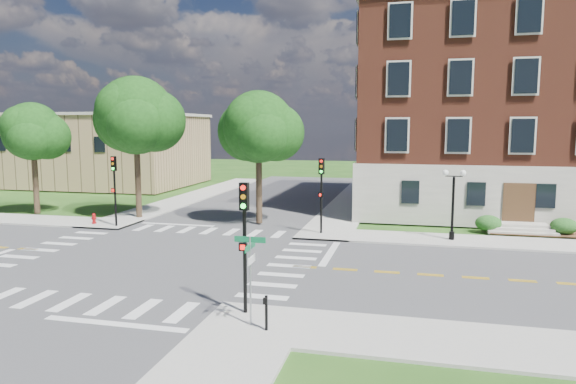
% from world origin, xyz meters
% --- Properties ---
extents(ground, '(160.00, 160.00, 0.00)m').
position_xyz_m(ground, '(0.00, 0.00, 0.00)').
color(ground, '#204814').
rests_on(ground, ground).
extents(road_ew, '(90.00, 12.00, 0.01)m').
position_xyz_m(road_ew, '(0.00, 0.00, 0.01)').
color(road_ew, '#3D3D3F').
rests_on(road_ew, ground).
extents(road_ns, '(12.00, 90.00, 0.01)m').
position_xyz_m(road_ns, '(0.00, 0.00, 0.01)').
color(road_ns, '#3D3D3F').
rests_on(road_ns, ground).
extents(sidewalk_ne, '(34.00, 34.00, 0.12)m').
position_xyz_m(sidewalk_ne, '(15.38, 15.38, 0.06)').
color(sidewalk_ne, '#9E9B93').
rests_on(sidewalk_ne, ground).
extents(sidewalk_nw, '(34.00, 34.00, 0.12)m').
position_xyz_m(sidewalk_nw, '(-15.38, 15.38, 0.06)').
color(sidewalk_nw, '#9E9B93').
rests_on(sidewalk_nw, ground).
extents(crosswalk_east, '(2.20, 10.20, 0.02)m').
position_xyz_m(crosswalk_east, '(7.20, 0.00, 0.00)').
color(crosswalk_east, silver).
rests_on(crosswalk_east, ground).
extents(stop_bar_east, '(0.40, 5.50, 0.00)m').
position_xyz_m(stop_bar_east, '(8.80, 3.00, 0.00)').
color(stop_bar_east, silver).
rests_on(stop_bar_east, ground).
extents(main_building, '(30.60, 22.40, 16.50)m').
position_xyz_m(main_building, '(24.00, 21.99, 8.34)').
color(main_building, '#A19C8E').
rests_on(main_building, ground).
extents(secondary_building, '(20.40, 15.40, 8.30)m').
position_xyz_m(secondary_building, '(-22.00, 30.00, 4.28)').
color(secondary_building, '#9E7F57').
rests_on(secondary_building, ground).
extents(tree_b, '(4.46, 4.46, 8.66)m').
position_xyz_m(tree_b, '(-15.53, 9.98, 6.51)').
color(tree_b, '#2F2117').
rests_on(tree_b, ground).
extents(tree_c, '(5.77, 5.77, 10.50)m').
position_xyz_m(tree_c, '(-6.93, 10.43, 7.71)').
color(tree_c, '#2F2117').
rests_on(tree_c, ground).
extents(tree_d, '(5.03, 5.03, 9.29)m').
position_xyz_m(tree_d, '(2.61, 10.24, 6.86)').
color(tree_d, '#2F2117').
rests_on(tree_d, ground).
extents(traffic_signal_se, '(0.33, 0.37, 4.80)m').
position_xyz_m(traffic_signal_se, '(7.19, -6.93, 3.19)').
color(traffic_signal_se, black).
rests_on(traffic_signal_se, ground).
extents(traffic_signal_ne, '(0.38, 0.46, 4.80)m').
position_xyz_m(traffic_signal_ne, '(7.48, 7.76, 3.19)').
color(traffic_signal_ne, black).
rests_on(traffic_signal_ne, ground).
extents(traffic_signal_nw, '(0.36, 0.41, 4.80)m').
position_xyz_m(traffic_signal_nw, '(-6.65, 6.83, 3.19)').
color(traffic_signal_nw, black).
rests_on(traffic_signal_nw, ground).
extents(twin_lamp_west, '(1.36, 0.36, 4.23)m').
position_xyz_m(twin_lamp_west, '(15.50, 7.71, 2.52)').
color(twin_lamp_west, black).
rests_on(twin_lamp_west, ground).
extents(street_sign_pole, '(1.10, 1.10, 3.10)m').
position_xyz_m(street_sign_pole, '(7.75, -8.02, 2.31)').
color(street_sign_pole, gray).
rests_on(street_sign_pole, ground).
extents(push_button_post, '(0.14, 0.21, 1.20)m').
position_xyz_m(push_button_post, '(8.39, -8.36, 0.80)').
color(push_button_post, black).
rests_on(push_button_post, ground).
extents(fire_hydrant, '(0.35, 0.35, 0.75)m').
position_xyz_m(fire_hydrant, '(-8.65, 7.26, 0.46)').
color(fire_hydrant, maroon).
rests_on(fire_hydrant, ground).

